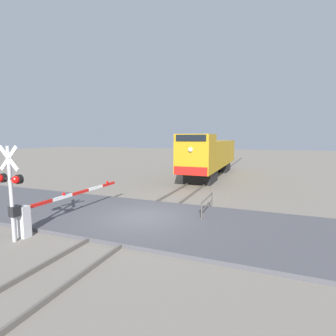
{
  "coord_description": "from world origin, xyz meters",
  "views": [
    {
      "loc": [
        5.46,
        -10.46,
        3.89
      ],
      "look_at": [
        -1.0,
        5.85,
        1.82
      ],
      "focal_mm": 27.16,
      "sensor_mm": 36.0,
      "label": 1
    }
  ],
  "objects_px": {
    "locomotive": "(211,155)",
    "crossing_signal": "(10,184)",
    "crossing_gate": "(44,209)",
    "guard_railing": "(207,203)"
  },
  "relations": [
    {
      "from": "locomotive",
      "to": "guard_railing",
      "type": "bearing_deg",
      "value": -78.5
    },
    {
      "from": "crossing_gate",
      "to": "guard_railing",
      "type": "relative_size",
      "value": 2.91
    },
    {
      "from": "crossing_gate",
      "to": "guard_railing",
      "type": "height_order",
      "value": "crossing_gate"
    },
    {
      "from": "locomotive",
      "to": "crossing_signal",
      "type": "distance_m",
      "value": 19.49
    },
    {
      "from": "crossing_signal",
      "to": "crossing_gate",
      "type": "distance_m",
      "value": 1.97
    },
    {
      "from": "locomotive",
      "to": "crossing_gate",
      "type": "height_order",
      "value": "locomotive"
    },
    {
      "from": "locomotive",
      "to": "crossing_signal",
      "type": "bearing_deg",
      "value": -99.83
    },
    {
      "from": "locomotive",
      "to": "crossing_gate",
      "type": "relative_size",
      "value": 2.22
    },
    {
      "from": "locomotive",
      "to": "crossing_signal",
      "type": "xyz_separation_m",
      "value": [
        -3.33,
        -19.2,
        0.05
      ]
    },
    {
      "from": "crossing_signal",
      "to": "guard_railing",
      "type": "height_order",
      "value": "crossing_signal"
    }
  ]
}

